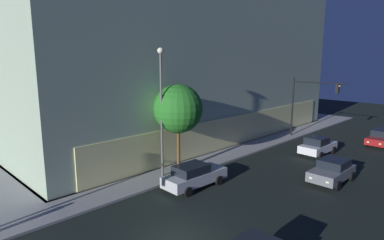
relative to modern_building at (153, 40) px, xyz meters
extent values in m
cube|color=#4C4C51|center=(0.00, 0.04, -10.75)|extent=(37.46, 26.40, 0.15)
cube|color=#F6EC9A|center=(0.00, -12.76, -9.19)|extent=(33.35, 0.60, 2.95)
cube|color=#9BB196|center=(0.00, 0.04, -1.04)|extent=(37.06, 26.00, 19.26)
cylinder|color=black|center=(7.71, -14.78, -7.45)|extent=(0.18, 0.18, 6.45)
cylinder|color=black|center=(7.76, -17.52, -4.68)|extent=(0.22, 5.49, 0.12)
cube|color=black|center=(7.79, -19.44, -5.18)|extent=(0.33, 0.33, 0.90)
sphere|color=yellow|center=(7.79, -19.62, -4.90)|extent=(0.18, 0.18, 0.18)
cylinder|color=#5A5A5A|center=(-10.84, -14.54, -6.26)|extent=(0.16, 0.16, 8.82)
sphere|color=#F9EFC6|center=(-10.84, -14.54, -1.71)|extent=(0.44, 0.44, 0.44)
cylinder|color=brown|center=(-9.21, -14.50, -9.01)|extent=(0.25, 0.25, 3.32)
sphere|color=#257323|center=(-9.21, -14.50, -5.88)|extent=(3.66, 3.66, 3.66)
cube|color=#B7BABF|center=(-10.39, -17.42, -10.14)|extent=(4.71, 1.88, 0.73)
cube|color=black|center=(-10.74, -17.41, -9.49)|extent=(2.30, 1.63, 0.58)
cube|color=#F9F4CC|center=(-8.10, -16.97, -10.14)|extent=(0.13, 0.20, 0.12)
cube|color=#F9F4CC|center=(-8.13, -18.02, -10.14)|extent=(0.13, 0.20, 0.12)
cylinder|color=black|center=(-8.92, -16.60, -10.50)|extent=(0.64, 0.26, 0.63)
cylinder|color=black|center=(-8.97, -18.34, -10.50)|extent=(0.64, 0.26, 0.63)
cylinder|color=black|center=(-11.81, -16.51, -10.50)|extent=(0.64, 0.26, 0.63)
cylinder|color=black|center=(-11.86, -18.25, -10.50)|extent=(0.64, 0.26, 0.63)
cube|color=slate|center=(-2.98, -23.62, -10.14)|extent=(4.02, 1.92, 0.68)
cube|color=black|center=(-2.68, -23.62, -9.51)|extent=(1.97, 1.71, 0.58)
cube|color=#F9F4CC|center=(-4.94, -24.17, -10.14)|extent=(0.12, 0.20, 0.12)
cube|color=#F9F4CC|center=(-4.93, -23.04, -10.14)|extent=(0.12, 0.20, 0.12)
cylinder|color=black|center=(-4.23, -24.55, -10.48)|extent=(0.67, 0.25, 0.67)
cylinder|color=black|center=(-4.22, -22.67, -10.48)|extent=(0.67, 0.25, 0.67)
cylinder|color=black|center=(-1.75, -24.57, -10.48)|extent=(0.67, 0.25, 0.67)
cylinder|color=black|center=(-1.74, -22.69, -10.48)|extent=(0.67, 0.25, 0.67)
cube|color=silver|center=(2.98, -19.97, -10.15)|extent=(4.19, 1.92, 0.67)
cube|color=black|center=(2.67, -19.96, -9.48)|extent=(1.91, 1.67, 0.66)
cube|color=#F9F4CC|center=(5.01, -19.50, -10.15)|extent=(0.13, 0.20, 0.12)
cube|color=#F9F4CC|center=(4.98, -20.57, -10.15)|extent=(0.13, 0.20, 0.12)
cylinder|color=black|center=(4.29, -19.12, -10.49)|extent=(0.67, 0.26, 0.67)
cylinder|color=black|center=(4.23, -20.91, -10.49)|extent=(0.67, 0.26, 0.67)
cylinder|color=black|center=(1.73, -19.04, -10.49)|extent=(0.67, 0.26, 0.67)
cylinder|color=black|center=(1.67, -20.83, -10.49)|extent=(0.67, 0.26, 0.67)
cube|color=maroon|center=(10.33, -23.16, -10.15)|extent=(4.32, 1.82, 0.63)
cube|color=black|center=(10.65, -23.16, -9.53)|extent=(2.31, 1.61, 0.62)
cube|color=#F9F4CC|center=(8.22, -23.65, -10.15)|extent=(0.12, 0.20, 0.12)
cube|color=#F9F4CC|center=(8.24, -22.60, -10.15)|extent=(0.12, 0.20, 0.12)
cylinder|color=black|center=(9.01, -22.26, -10.47)|extent=(0.71, 0.25, 0.71)
cylinder|color=black|center=(11.67, -22.30, -10.47)|extent=(0.71, 0.25, 0.71)
camera|label=1|loc=(-25.34, -32.06, -2.24)|focal=30.43mm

